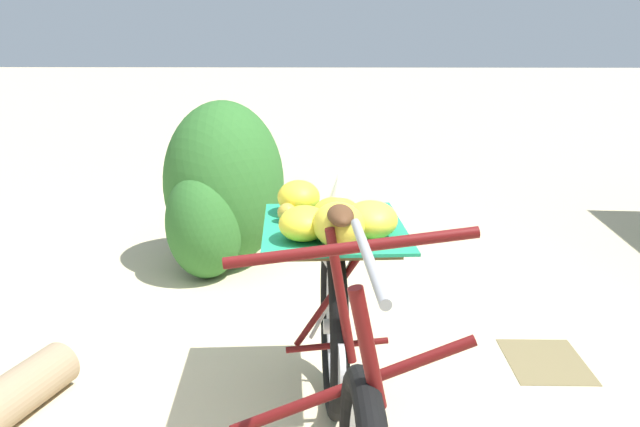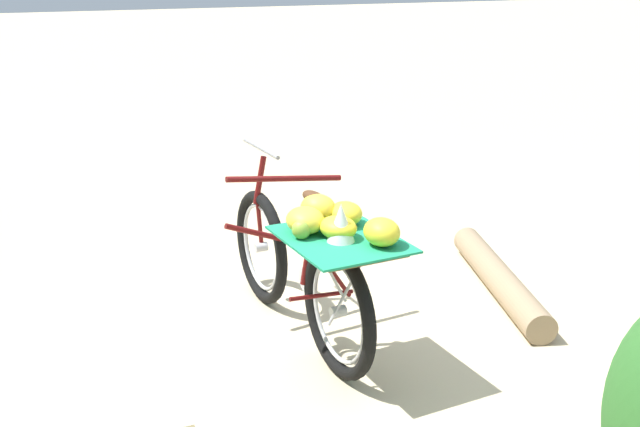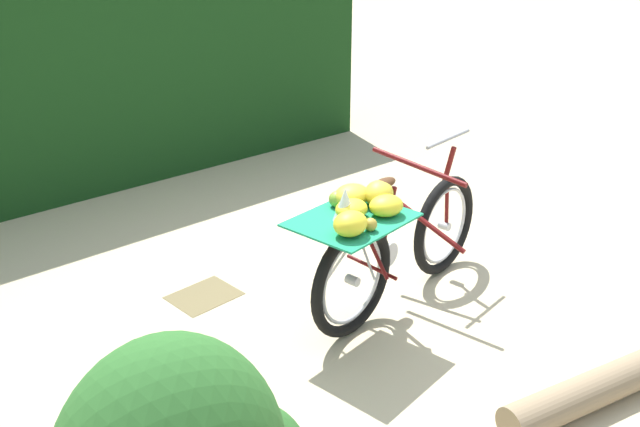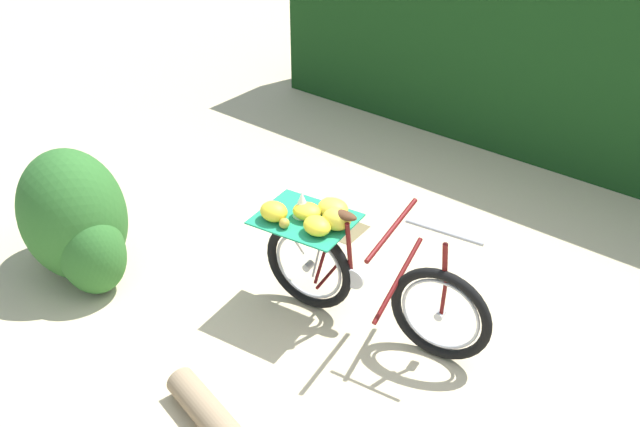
# 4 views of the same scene
# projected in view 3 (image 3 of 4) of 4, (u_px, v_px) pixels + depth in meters

# --- Properties ---
(ground_plane) EXTENTS (60.00, 60.00, 0.00)m
(ground_plane) POSITION_uv_depth(u_px,v_px,m) (388.00, 316.00, 4.38)
(ground_plane) COLOR beige
(foliage_hedge) EXTENTS (5.96, 1.28, 2.06)m
(foliage_hedge) POSITION_uv_depth(u_px,v_px,m) (91.00, 74.00, 6.32)
(foliage_hedge) COLOR #143814
(foliage_hedge) RESTS_ON ground_plane
(bicycle) EXTENTS (1.79, 0.71, 1.03)m
(bicycle) POSITION_uv_depth(u_px,v_px,m) (390.00, 237.00, 4.26)
(bicycle) COLOR black
(bicycle) RESTS_ON ground_plane
(fallen_log) EXTENTS (1.50, 0.61, 0.19)m
(fallen_log) POSITION_uv_depth(u_px,v_px,m) (615.00, 380.00, 3.61)
(fallen_log) COLOR #937A5B
(fallen_log) RESTS_ON ground_plane
(leaf_litter_patch) EXTENTS (0.44, 0.36, 0.01)m
(leaf_litter_patch) POSITION_uv_depth(u_px,v_px,m) (204.00, 295.00, 4.61)
(leaf_litter_patch) COLOR olive
(leaf_litter_patch) RESTS_ON ground_plane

